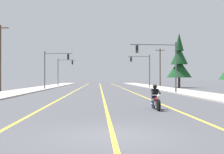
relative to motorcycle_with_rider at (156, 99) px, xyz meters
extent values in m
plane|color=#47474C|center=(-2.90, -7.56, -0.59)|extent=(400.00, 400.00, 0.00)
cube|color=yellow|center=(-2.88, 37.44, -0.58)|extent=(0.16, 100.00, 0.01)
cube|color=yellow|center=(-6.69, 37.44, -0.58)|extent=(0.16, 100.00, 0.01)
cube|color=yellow|center=(1.08, 37.44, -0.58)|extent=(0.16, 100.00, 0.01)
cube|color=#ADA89E|center=(7.77, 32.44, -0.52)|extent=(4.40, 110.00, 0.14)
cube|color=#ADA89E|center=(-13.58, 32.44, -0.52)|extent=(4.40, 110.00, 0.14)
cylinder|color=black|center=(0.00, -0.82, -0.27)|extent=(0.12, 0.64, 0.64)
cylinder|color=black|center=(0.00, 0.73, -0.27)|extent=(0.12, 0.64, 0.64)
cylinder|color=silver|center=(0.00, -0.72, 0.05)|extent=(0.07, 0.33, 0.68)
sphere|color=white|center=(0.00, -0.87, 0.23)|extent=(0.20, 0.20, 0.20)
cylinder|color=silver|center=(0.00, -0.67, 0.28)|extent=(0.70, 0.04, 0.04)
ellipsoid|color=maroon|center=(0.00, -0.17, 0.01)|extent=(0.32, 0.56, 0.28)
cube|color=silver|center=(0.00, -0.05, -0.22)|extent=(0.24, 0.44, 0.24)
cube|color=black|center=(0.00, 0.27, -0.05)|extent=(0.28, 0.52, 0.12)
cube|color=maroon|center=(0.00, 0.68, 0.03)|extent=(0.20, 0.36, 0.08)
cylinder|color=silver|center=(-0.14, 0.35, -0.29)|extent=(0.08, 0.55, 0.08)
cube|color=black|center=(0.00, 0.23, 0.33)|extent=(0.36, 0.24, 0.56)
sphere|color=black|center=(0.00, 0.21, 0.74)|extent=(0.26, 0.26, 0.26)
cylinder|color=navy|center=(0.14, 0.09, -0.05)|extent=(0.14, 0.44, 0.30)
cylinder|color=navy|center=(0.16, -0.09, -0.35)|extent=(0.11, 0.16, 0.35)
cylinder|color=black|center=(0.20, -0.03, 0.43)|extent=(0.10, 0.52, 0.27)
cylinder|color=navy|center=(-0.14, 0.09, -0.05)|extent=(0.14, 0.44, 0.30)
cylinder|color=navy|center=(-0.16, -0.09, -0.35)|extent=(0.11, 0.16, 0.35)
cylinder|color=black|center=(-0.20, -0.03, 0.43)|extent=(0.10, 0.52, 0.27)
cylinder|color=#56565B|center=(6.03, 17.89, 2.51)|extent=(0.18, 0.18, 6.20)
cylinder|color=#56565B|center=(3.22, 17.70, 5.26)|extent=(5.62, 0.48, 0.11)
cube|color=black|center=(1.26, 17.57, 4.71)|extent=(0.32, 0.26, 0.90)
sphere|color=black|center=(1.27, 17.42, 5.01)|extent=(0.18, 0.18, 0.18)
sphere|color=black|center=(1.27, 17.42, 4.71)|extent=(0.18, 0.18, 0.18)
sphere|color=green|center=(1.27, 17.42, 4.41)|extent=(0.18, 0.18, 0.18)
cylinder|color=#56565B|center=(-12.02, 30.55, 2.51)|extent=(0.18, 0.18, 6.20)
cylinder|color=#56565B|center=(-9.80, 30.54, 5.26)|extent=(4.44, 0.15, 0.11)
cube|color=black|center=(-8.25, 30.52, 4.71)|extent=(0.30, 0.24, 0.90)
sphere|color=black|center=(-8.25, 30.68, 5.01)|extent=(0.18, 0.18, 0.18)
sphere|color=black|center=(-8.25, 30.68, 4.71)|extent=(0.18, 0.18, 0.18)
sphere|color=green|center=(-8.25, 30.68, 4.41)|extent=(0.18, 0.18, 0.18)
cylinder|color=#56565B|center=(6.15, 36.65, 2.51)|extent=(0.18, 0.18, 6.20)
cylinder|color=#56565B|center=(4.11, 36.53, 5.26)|extent=(4.09, 0.34, 0.11)
cube|color=black|center=(2.68, 36.45, 4.71)|extent=(0.31, 0.26, 0.90)
sphere|color=black|center=(2.69, 36.30, 5.01)|extent=(0.18, 0.18, 0.18)
sphere|color=black|center=(2.69, 36.30, 4.71)|extent=(0.18, 0.18, 0.18)
sphere|color=green|center=(2.69, 36.30, 4.41)|extent=(0.18, 0.18, 0.18)
cylinder|color=#56565B|center=(-12.23, 47.44, 2.51)|extent=(0.18, 0.18, 6.20)
cylinder|color=#56565B|center=(-10.37, 47.40, 5.26)|extent=(3.71, 0.20, 0.11)
cube|color=black|center=(-9.07, 47.37, 4.71)|extent=(0.31, 0.25, 0.90)
sphere|color=black|center=(-9.07, 47.52, 5.01)|extent=(0.18, 0.18, 0.18)
sphere|color=black|center=(-9.07, 47.52, 4.71)|extent=(0.18, 0.18, 0.18)
sphere|color=green|center=(-9.07, 47.52, 4.41)|extent=(0.18, 0.18, 0.18)
cylinder|color=#4C3828|center=(-17.22, 24.92, 4.09)|extent=(0.26, 0.26, 9.36)
cube|color=#4C3828|center=(-17.22, 24.92, 8.37)|extent=(2.36, 0.12, 0.12)
cylinder|color=slate|center=(-16.23, 24.92, 8.47)|extent=(0.08, 0.08, 0.12)
cylinder|color=brown|center=(10.87, 49.44, 3.75)|extent=(0.26, 0.26, 8.68)
cube|color=brown|center=(10.87, 49.44, 7.69)|extent=(2.26, 0.12, 0.12)
cylinder|color=slate|center=(9.92, 49.44, 7.79)|extent=(0.08, 0.08, 0.12)
cylinder|color=slate|center=(11.82, 49.44, 7.79)|extent=(0.08, 0.08, 0.12)
cylinder|color=#423023|center=(12.30, 38.71, 0.40)|extent=(0.44, 0.44, 1.97)
cone|color=#14421E|center=(12.30, 38.71, 3.11)|extent=(4.82, 4.82, 3.45)
cone|color=#14421E|center=(12.30, 38.71, 5.70)|extent=(3.28, 3.28, 3.45)
cone|color=#14421E|center=(12.30, 38.71, 8.29)|extent=(1.73, 1.73, 3.45)
camera|label=1|loc=(-3.33, -16.78, 1.23)|focal=46.54mm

